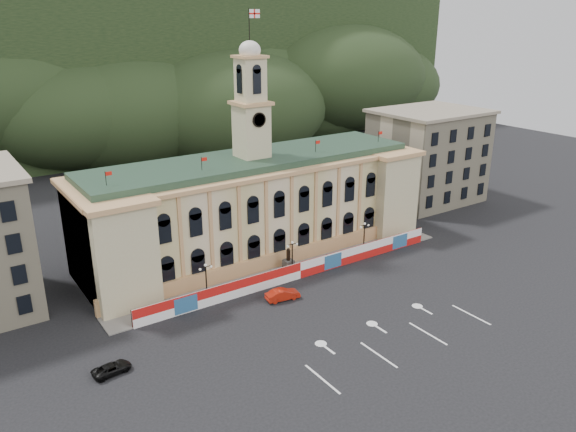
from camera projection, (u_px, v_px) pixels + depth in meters
ground at (369, 322)px, 70.13m from camera, size 260.00×260.00×0.00m
lane_markings at (398, 340)px, 66.24m from camera, size 26.00×10.00×0.02m
hill_ridge at (82, 78)px, 158.60m from camera, size 230.00×80.00×64.00m
city_hall at (254, 205)px, 89.01m from camera, size 56.20×17.60×37.10m
side_building_right at (428, 156)px, 113.83m from camera, size 21.00×17.00×18.60m
hoarding_fence at (300, 270)px, 81.48m from camera, size 50.00×0.44×2.50m
pavement at (289, 271)px, 83.93m from camera, size 56.00×5.50×0.16m
statue at (288, 264)px, 83.75m from camera, size 1.40×1.40×3.72m
lamp_left at (206, 278)px, 74.93m from camera, size 1.96×0.44×5.15m
lamp_center at (292, 254)px, 82.34m from camera, size 1.96×0.44×5.15m
lamp_right at (364, 235)px, 89.75m from camera, size 1.96×0.44×5.15m
red_sedan at (283, 294)px, 75.41m from camera, size 3.09×5.19×1.54m
black_suv at (112, 369)px, 59.89m from camera, size 2.87×4.61×1.16m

